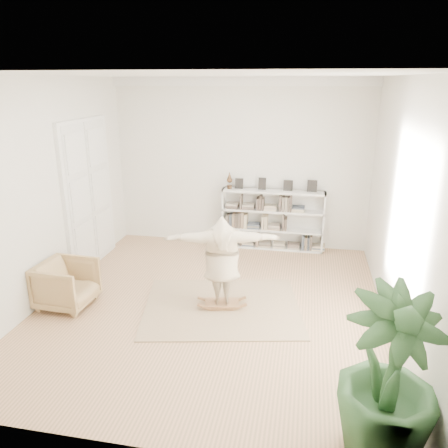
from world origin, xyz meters
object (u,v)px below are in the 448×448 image
bookshelf (272,220)px  person (222,258)px  armchair (67,284)px  rocker_board (222,303)px  houseplant (389,376)px

bookshelf → person: (-0.55, -2.85, 0.23)m
bookshelf → armchair: 4.46m
rocker_board → houseplant: size_ratio=0.35×
bookshelf → person: bookshelf is taller
armchair → rocker_board: 2.54m
rocker_board → armchair: bearing=177.7°
armchair → houseplant: bearing=-111.4°
armchair → person: (2.49, 0.40, 0.49)m
person → bookshelf: bearing=-112.5°
armchair → rocker_board: bearing=-77.5°
bookshelf → armchair: bearing=-133.1°
person → houseplant: size_ratio=1.04×
bookshelf → houseplant: (1.56, -5.37, 0.23)m
person → houseplant: 3.28m
rocker_board → person: 0.80m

